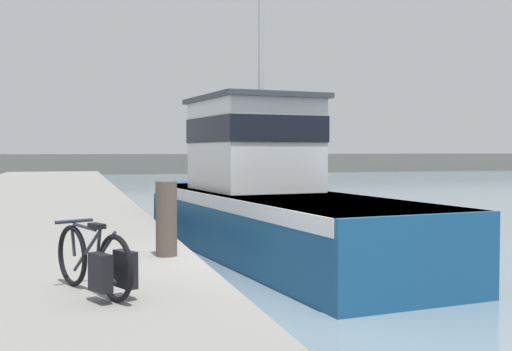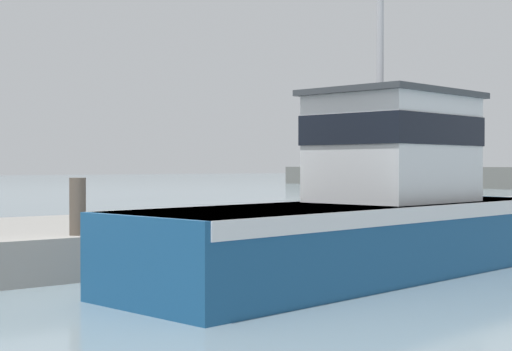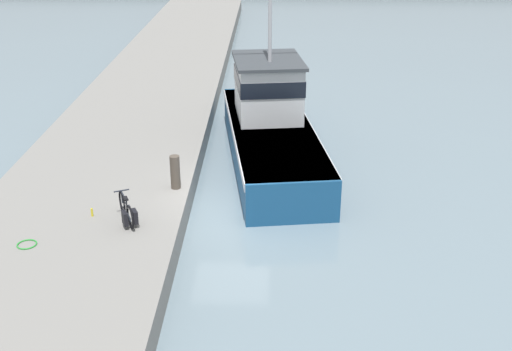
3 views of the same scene
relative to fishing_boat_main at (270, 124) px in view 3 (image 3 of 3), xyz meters
The scene contains 7 objects.
ground_plane 5.50m from the fishing_boat_main, 103.42° to the right, with size 320.00×320.00×0.00m, color gray.
dock_pier 7.75m from the fishing_boat_main, 137.51° to the right, with size 6.28×80.00×0.84m, color gray.
fishing_boat_main is the anchor object (origin of this frame).
bicycle_touring 8.33m from the fishing_boat_main, 118.81° to the right, with size 0.83×1.58×0.76m.
mooring_post 5.76m from the fishing_boat_main, 121.07° to the right, with size 0.31×0.31×1.09m, color #51473D.
hose_coil 10.77m from the fishing_boat_main, 126.79° to the right, with size 0.53×0.53×0.04m, color green.
water_bottle_by_bike 8.63m from the fishing_boat_main, 126.51° to the right, with size 0.06×0.06×0.24m, color yellow.
Camera 3 is at (1.18, -18.13, 9.37)m, focal length 45.00 mm.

